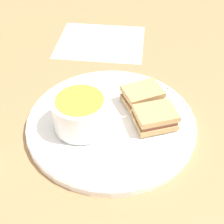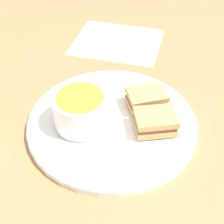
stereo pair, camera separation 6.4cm
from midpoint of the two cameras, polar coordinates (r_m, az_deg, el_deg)
name	(u,v)px [view 2 (the right image)]	position (r m, az deg, el deg)	size (l,w,h in m)	color
ground_plane	(112,125)	(0.67, 2.75, -2.54)	(2.40, 2.40, 0.00)	#9E754C
plate	(112,122)	(0.66, 2.78, -1.93)	(0.36, 0.36, 0.02)	white
soup_bowl	(81,110)	(0.62, -2.79, 0.28)	(0.11, 0.11, 0.07)	white
spoon	(79,96)	(0.71, -3.47, 2.78)	(0.06, 0.12, 0.01)	silver
sandwich_half_near	(155,122)	(0.63, 10.83, -1.87)	(0.08, 0.09, 0.04)	tan
sandwich_half_far	(147,99)	(0.68, 9.02, 2.31)	(0.09, 0.10, 0.04)	tan
menu_sheet	(117,42)	(0.95, 2.95, 12.67)	(0.24, 0.28, 0.00)	white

